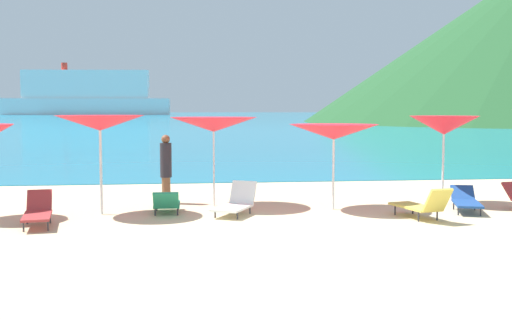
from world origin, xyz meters
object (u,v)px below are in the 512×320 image
lounge_chair_1 (236,203)px  beachgoer_1 (166,167)px  umbrella_3 (334,132)px  lounge_chair_0 (167,203)px  umbrella_1 (100,123)px  lounge_chair_4 (38,211)px  umbrella_2 (214,125)px  cruise_ship (86,95)px  lounge_chair_3 (421,205)px  umbrella_4 (444,125)px  lounge_chair_2 (466,200)px

lounge_chair_1 → beachgoer_1: size_ratio=0.85×
beachgoer_1 → lounge_chair_1: bearing=114.3°
umbrella_3 → lounge_chair_0: (-3.96, -0.19, -1.61)m
umbrella_1 → lounge_chair_4: 2.48m
umbrella_2 → cruise_ship: bearing=98.8°
umbrella_2 → lounge_chair_0: size_ratio=1.61×
beachgoer_1 → lounge_chair_0: bearing=76.3°
umbrella_1 → lounge_chair_3: size_ratio=1.32×
lounge_chair_1 → cruise_ship: bearing=126.0°
umbrella_2 → umbrella_4: size_ratio=0.99×
lounge_chair_2 → umbrella_1: bearing=-166.8°
umbrella_4 → lounge_chair_4: 9.89m
umbrella_1 → umbrella_4: size_ratio=1.01×
cruise_ship → lounge_chair_1: bearing=-76.9°
lounge_chair_0 → cruise_ship: bearing=-80.6°
umbrella_2 → umbrella_4: bearing=-3.5°
umbrella_3 → lounge_chair_2: bearing=-12.6°
umbrella_4 → lounge_chair_1: (-5.37, -1.00, -1.72)m
umbrella_2 → lounge_chair_4: bearing=-149.7°
umbrella_1 → umbrella_3: bearing=0.6°
umbrella_1 → umbrella_3: size_ratio=1.02×
lounge_chair_4 → beachgoer_1: beachgoer_1 is taller
umbrella_1 → lounge_chair_3: bearing=-12.1°
umbrella_2 → lounge_chair_2: umbrella_2 is taller
lounge_chair_0 → lounge_chair_4: lounge_chair_4 is taller
cruise_ship → umbrella_3: bearing=-76.3°
umbrella_2 → beachgoer_1: 1.72m
lounge_chair_3 → beachgoer_1: size_ratio=0.98×
lounge_chair_1 → lounge_chair_3: size_ratio=0.87×
lounge_chair_1 → cruise_ship: (-39.48, 253.46, 7.89)m
umbrella_3 → lounge_chair_4: (-6.58, -1.33, -1.56)m
umbrella_4 → umbrella_1: bearing=-176.1°
lounge_chair_0 → lounge_chair_2: bearing=176.9°
umbrella_1 → lounge_chair_3: umbrella_1 is taller
lounge_chair_1 → lounge_chair_4: bearing=-141.3°
umbrella_3 → lounge_chair_2: (3.03, -0.68, -1.60)m
umbrella_4 → beachgoer_1: size_ratio=1.27×
umbrella_4 → lounge_chair_2: umbrella_4 is taller
lounge_chair_1 → lounge_chair_2: size_ratio=0.88×
lounge_chair_2 → cruise_ship: size_ratio=0.02×
cruise_ship → lounge_chair_4: bearing=-77.8°
umbrella_1 → beachgoer_1: size_ratio=1.29×
lounge_chair_0 → lounge_chair_1: 1.60m
umbrella_4 → beachgoer_1: bearing=172.2°
beachgoer_1 → lounge_chair_3: bearing=136.3°
lounge_chair_1 → lounge_chair_3: 4.13m
umbrella_1 → beachgoer_1: umbrella_1 is taller
lounge_chair_2 → beachgoer_1: bearing=-179.6°
lounge_chair_4 → lounge_chair_1: bearing=3.2°
lounge_chair_4 → beachgoer_1: (2.58, 2.81, 0.65)m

